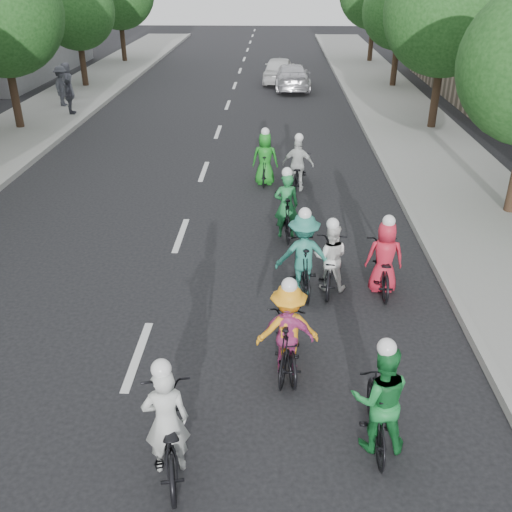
# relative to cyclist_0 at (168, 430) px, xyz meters

# --- Properties ---
(ground) EXTENTS (120.00, 120.00, 0.00)m
(ground) POSITION_rel_cyclist_0_xyz_m (-1.00, 2.39, -0.60)
(ground) COLOR black
(ground) RESTS_ON ground
(curb_left) EXTENTS (0.18, 80.00, 0.18)m
(curb_left) POSITION_rel_cyclist_0_xyz_m (-7.05, 12.39, -0.51)
(curb_left) COLOR #999993
(curb_left) RESTS_ON ground
(sidewalk_right) EXTENTS (4.00, 80.00, 0.15)m
(sidewalk_right) POSITION_rel_cyclist_0_xyz_m (7.00, 12.39, -0.52)
(sidewalk_right) COLOR gray
(sidewalk_right) RESTS_ON ground
(curb_right) EXTENTS (0.18, 80.00, 0.18)m
(curb_right) POSITION_rel_cyclist_0_xyz_m (5.05, 12.39, -0.51)
(curb_right) COLOR #999993
(curb_right) RESTS_ON ground
(tree_l_4) EXTENTS (4.00, 4.00, 5.97)m
(tree_l_4) POSITION_rel_cyclist_0_xyz_m (-9.20, 26.39, 3.37)
(tree_l_4) COLOR black
(tree_l_4) RESTS_ON ground
(tree_r_1) EXTENTS (4.80, 4.80, 6.93)m
(tree_r_1) POSITION_rel_cyclist_0_xyz_m (7.80, 17.99, 3.92)
(tree_r_1) COLOR black
(tree_r_1) RESTS_ON ground
(tree_r_2) EXTENTS (4.00, 4.00, 5.97)m
(tree_r_2) POSITION_rel_cyclist_0_xyz_m (7.80, 26.99, 3.37)
(tree_r_2) COLOR black
(tree_r_2) RESTS_ON ground
(cyclist_0) EXTENTS (1.05, 2.04, 1.82)m
(cyclist_0) POSITION_rel_cyclist_0_xyz_m (0.00, 0.00, 0.00)
(cyclist_0) COLOR black
(cyclist_0) RESTS_ON ground
(cyclist_1) EXTENTS (0.83, 1.65, 1.83)m
(cyclist_1) POSITION_rel_cyclist_0_xyz_m (2.87, 0.49, 0.09)
(cyclist_1) COLOR black
(cyclist_1) RESTS_ON ground
(cyclist_2) EXTENTS (1.12, 1.75, 1.77)m
(cyclist_2) POSITION_rel_cyclist_0_xyz_m (1.63, 2.17, 0.05)
(cyclist_2) COLOR black
(cyclist_2) RESTS_ON ground
(cyclist_3) EXTENTS (0.88, 1.73, 1.58)m
(cyclist_3) POSITION_rel_cyclist_0_xyz_m (1.63, 2.11, -0.01)
(cyclist_3) COLOR black
(cyclist_3) RESTS_ON ground
(cyclist_4) EXTENTS (0.79, 1.85, 1.72)m
(cyclist_4) POSITION_rel_cyclist_0_xyz_m (3.66, 4.89, -0.00)
(cyclist_4) COLOR black
(cyclist_4) RESTS_ON ground
(cyclist_5) EXTENTS (0.66, 1.85, 1.81)m
(cyclist_5) POSITION_rel_cyclist_0_xyz_m (1.66, 7.52, 0.04)
(cyclist_5) COLOR black
(cyclist_5) RESTS_ON ground
(cyclist_6) EXTENTS (0.89, 1.92, 1.62)m
(cyclist_6) POSITION_rel_cyclist_0_xyz_m (2.55, 4.94, -0.02)
(cyclist_6) COLOR black
(cyclist_6) RESTS_ON ground
(cyclist_7) EXTENTS (1.20, 1.90, 1.90)m
(cyclist_7) POSITION_rel_cyclist_0_xyz_m (1.97, 4.75, 0.14)
(cyclist_7) COLOR black
(cyclist_7) RESTS_ON ground
(cyclist_8) EXTENTS (1.01, 2.01, 1.76)m
(cyclist_8) POSITION_rel_cyclist_0_xyz_m (2.06, 10.82, 0.01)
(cyclist_8) COLOR black
(cyclist_8) RESTS_ON ground
(cyclist_9) EXTENTS (0.82, 1.59, 1.78)m
(cyclist_9) POSITION_rel_cyclist_0_xyz_m (1.06, 11.33, 0.06)
(cyclist_9) COLOR black
(cyclist_9) RESTS_ON ground
(follow_car_lead) EXTENTS (2.06, 4.67, 1.33)m
(follow_car_lead) POSITION_rel_cyclist_0_xyz_m (2.17, 26.52, 0.07)
(follow_car_lead) COLOR silver
(follow_car_lead) RESTS_ON ground
(follow_car_trail) EXTENTS (2.01, 4.36, 1.45)m
(follow_car_trail) POSITION_rel_cyclist_0_xyz_m (1.52, 28.43, 0.13)
(follow_car_trail) COLOR silver
(follow_car_trail) RESTS_ON ground
(spectator_0) EXTENTS (0.72, 1.20, 1.81)m
(spectator_0) POSITION_rel_cyclist_0_xyz_m (-8.67, 21.33, 0.46)
(spectator_0) COLOR #44454F
(spectator_0) RESTS_ON sidewalk_left
(spectator_1) EXTENTS (0.47, 0.92, 1.51)m
(spectator_1) POSITION_rel_cyclist_0_xyz_m (-7.80, 19.69, 0.31)
(spectator_1) COLOR #4B4C58
(spectator_1) RESTS_ON sidewalk_left
(spectator_2) EXTENTS (0.71, 0.93, 1.71)m
(spectator_2) POSITION_rel_cyclist_0_xyz_m (-8.99, 22.96, 0.41)
(spectator_2) COLOR #4D4E5A
(spectator_2) RESTS_ON sidewalk_left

